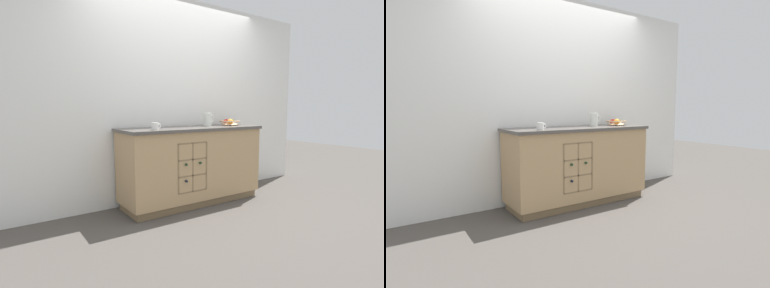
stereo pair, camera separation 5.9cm
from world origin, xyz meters
The scene contains 6 objects.
ground_plane centered at (0.00, 0.00, 0.00)m, with size 14.00×14.00×0.00m, color #4C4742.
back_wall centered at (0.00, 0.35, 1.27)m, with size 4.40×0.06×2.55m, color white.
kitchen_island centered at (0.00, 0.00, 0.48)m, with size 1.79×0.61×0.94m.
fruit_bowl centered at (0.66, 0.06, 0.98)m, with size 0.28×0.28×0.09m.
white_pitcher centered at (0.28, 0.05, 1.03)m, with size 0.15×0.10×0.17m.
ceramic_mug centered at (-0.59, -0.17, 0.98)m, with size 0.11×0.07×0.08m.
Camera 2 is at (-2.01, -3.03, 1.17)m, focal length 28.00 mm.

